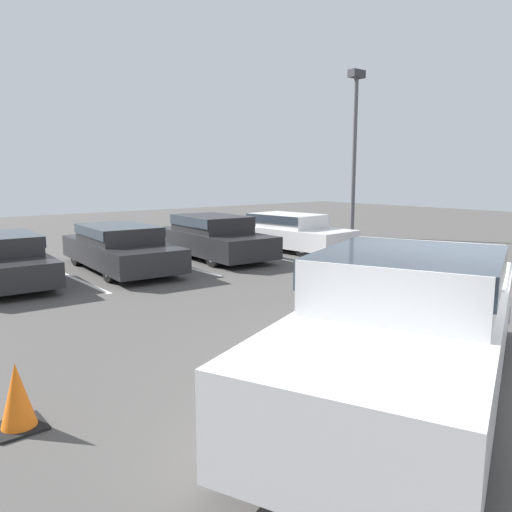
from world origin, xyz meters
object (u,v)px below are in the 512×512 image
at_px(parked_sedan_a, 0,257).
at_px(light_post, 355,136).
at_px(parked_sedan_b, 120,246).
at_px(parked_sedan_d, 288,231).
at_px(traffic_cone, 17,398).
at_px(wheel_stop_curb, 111,251).
at_px(parked_sedan_c, 213,235).
at_px(pickup_truck, 412,322).

xyz_separation_m(parked_sedan_a, light_post, (13.49, 0.48, 3.46)).
distance_m(parked_sedan_a, parked_sedan_b, 2.94).
height_order(parked_sedan_d, traffic_cone, parked_sedan_d).
distance_m(parked_sedan_d, wheel_stop_curb, 5.96).
relative_size(light_post, wheel_stop_curb, 3.40).
distance_m(parked_sedan_b, wheel_stop_curb, 3.13).
height_order(parked_sedan_b, light_post, light_post).
bearing_deg(parked_sedan_b, parked_sedan_c, 94.72).
bearing_deg(wheel_stop_curb, traffic_cone, -118.23).
relative_size(pickup_truck, traffic_cone, 8.89).
bearing_deg(traffic_cone, light_post, 28.14).
bearing_deg(parked_sedan_d, parked_sedan_c, -100.21).
bearing_deg(pickup_truck, parked_sedan_b, 63.58).
bearing_deg(pickup_truck, parked_sedan_d, 31.87).
distance_m(parked_sedan_a, traffic_cone, 7.77).
xyz_separation_m(parked_sedan_a, parked_sedan_b, (2.93, -0.20, 0.02)).
xyz_separation_m(parked_sedan_d, wheel_stop_curb, (-5.00, 3.19, -0.59)).
bearing_deg(parked_sedan_b, parked_sedan_a, -89.31).
bearing_deg(parked_sedan_a, traffic_cone, -7.94).
height_order(parked_sedan_a, parked_sedan_b, parked_sedan_b).
bearing_deg(parked_sedan_c, parked_sedan_a, -87.25).
height_order(pickup_truck, parked_sedan_c, pickup_truck).
bearing_deg(wheel_stop_curb, parked_sedan_d, -32.54).
bearing_deg(light_post, wheel_stop_curb, 166.89).
relative_size(parked_sedan_a, parked_sedan_c, 0.94).
relative_size(parked_sedan_d, light_post, 0.71).
relative_size(parked_sedan_b, wheel_stop_curb, 2.49).
bearing_deg(parked_sedan_a, parked_sedan_d, 90.94).
xyz_separation_m(parked_sedan_b, light_post, (10.56, 0.68, 3.44)).
bearing_deg(parked_sedan_d, traffic_cone, -60.46).
height_order(parked_sedan_a, parked_sedan_c, parked_sedan_c).
distance_m(parked_sedan_c, wheel_stop_curb, 3.62).
bearing_deg(wheel_stop_curb, light_post, -13.11).
relative_size(light_post, traffic_cone, 9.49).
bearing_deg(pickup_truck, parked_sedan_c, 46.22).
relative_size(pickup_truck, wheel_stop_curb, 3.18).
bearing_deg(traffic_cone, parked_sedan_b, 58.46).
bearing_deg(light_post, traffic_cone, -151.86).
bearing_deg(parked_sedan_b, wheel_stop_curb, 165.68).
xyz_separation_m(parked_sedan_c, wheel_stop_curb, (-2.07, 2.90, -0.63)).
relative_size(parked_sedan_a, parked_sedan_d, 0.95).
xyz_separation_m(parked_sedan_d, traffic_cone, (-10.54, -7.12, -0.33)).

